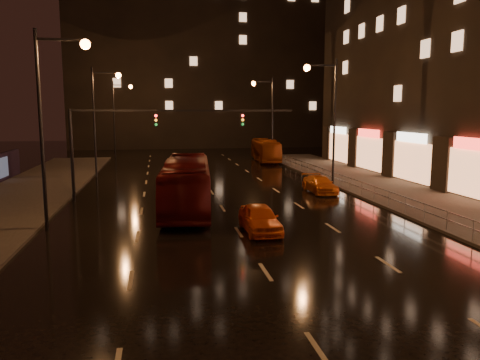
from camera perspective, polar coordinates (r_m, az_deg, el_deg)
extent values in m
plane|color=black|center=(33.40, -3.08, -2.07)|extent=(140.00, 140.00, 0.00)
cube|color=#38332D|center=(33.18, 21.90, -2.60)|extent=(7.00, 70.00, 0.15)
cube|color=black|center=(85.83, -4.76, 16.33)|extent=(44.00, 16.00, 36.00)
cylinder|color=black|center=(33.24, -19.81, 2.80)|extent=(0.22, 0.22, 6.20)
cube|color=black|center=(32.68, -6.69, 8.41)|extent=(15.20, 0.14, 0.14)
cube|color=black|center=(32.63, -10.21, 7.20)|extent=(0.32, 0.18, 0.95)
cube|color=black|center=(33.15, 0.30, 7.34)|extent=(0.32, 0.18, 0.95)
sphere|color=#FF1E19|center=(32.50, -10.22, 7.72)|extent=(0.18, 0.18, 0.18)
cylinder|color=#99999E|center=(58.60, 4.02, 3.05)|extent=(0.04, 0.04, 1.00)
cube|color=#99999E|center=(34.07, 14.62, -0.25)|extent=(0.05, 56.00, 0.05)
cube|color=#99999E|center=(34.13, 14.59, -0.91)|extent=(0.05, 56.00, 0.05)
imported|color=#4C0B0A|center=(28.87, -6.52, -0.52)|extent=(3.73, 11.76, 3.22)
imported|color=#993F0F|center=(57.21, 3.12, 3.63)|extent=(2.90, 9.80, 2.69)
imported|color=#E75B15|center=(23.60, 2.42, -4.70)|extent=(1.74, 4.17, 1.41)
imported|color=orange|center=(35.60, 9.70, -0.52)|extent=(1.83, 4.31, 1.24)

